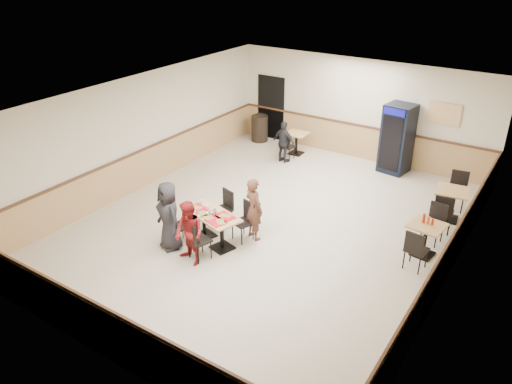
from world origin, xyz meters
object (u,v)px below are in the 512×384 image
Objects in this scene: lone_diner at (284,142)px; back_table at (296,140)px; diner_woman_left at (169,216)px; side_table_near at (426,235)px; side_table_far at (451,200)px; main_table at (213,223)px; diner_man_opposite at (254,209)px; diner_woman_right at (189,233)px; pepsi_cooler at (397,139)px; trash_bin at (260,128)px.

lone_diner reaches higher than back_table.
side_table_near is (4.64, 2.69, -0.28)m from diner_woman_left.
side_table_far is (4.68, 4.53, -0.25)m from diner_woman_left.
main_table is 1.02× the size of diner_man_opposite.
lone_diner is (-1.10, 5.62, -0.06)m from diner_woman_right.
pepsi_cooler is 2.29× the size of trash_bin.
main_table is 6.43m from trash_bin.
pepsi_cooler is (1.89, 6.79, 0.30)m from diner_woman_right.
diner_woman_right reaches higher than main_table.
side_table_near is at bearing -136.24° from diner_man_opposite.
main_table is at bearing 67.09° from diner_man_opposite.
main_table is 5.61m from side_table_far.
diner_man_opposite is 1.91× the size of side_table_near.
side_table_near is 6.11m from back_table.
lone_diner is 1.84× the size of back_table.
side_table_far reaches higher than side_table_near.
diner_woman_right reaches higher than trash_bin.
trash_bin is at bearing 130.21° from main_table.
trash_bin is at bearing 149.79° from side_table_near.
lone_diner is 1.67× the size of side_table_near.
pepsi_cooler is at bearing 87.87° from main_table.
side_table_near is at bearing 158.89° from lone_diner.
side_table_far is at bearing -115.22° from diner_man_opposite.
diner_woman_left is at bearing 177.74° from diner_woman_right.
main_table is at bearing 110.12° from diner_woman_right.
diner_woman_right reaches higher than side_table_near.
diner_man_opposite is 6.16m from trash_bin.
trash_bin is at bearing 125.84° from diner_woman_right.
pepsi_cooler is (1.98, 5.93, 0.51)m from main_table.
diner_woman_right is 7.06m from pepsi_cooler.
lone_diner reaches higher than trash_bin.
main_table is 1.06× the size of diner_woman_right.
main_table is 1.94× the size of side_table_near.
diner_woman_left is at bearing -73.31° from trash_bin.
side_table_far is at bearing 88.62° from side_table_near.
trash_bin reaches higher than main_table.
diner_man_opposite is (0.64, 0.65, 0.25)m from main_table.
diner_man_opposite is 1.77× the size of side_table_far.
diner_woman_left is 6.21m from back_table.
trash_bin reaches higher than back_table.
side_table_near is 0.93× the size of side_table_far.
back_table is (-0.37, 6.19, -0.31)m from diner_woman_left.
lone_diner is at bearing -90.00° from back_table.
lone_diner is at bearing -35.37° from trash_bin.
back_table is at bearing 145.14° from side_table_near.
side_table_near is at bearing 43.39° from main_table.
diner_woman_left is 1.11× the size of diner_woman_right.
side_table_far is (5.06, -0.88, -0.12)m from lone_diner.
lone_diner reaches higher than main_table.
diner_woman_left is at bearing -103.65° from pepsi_cooler.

